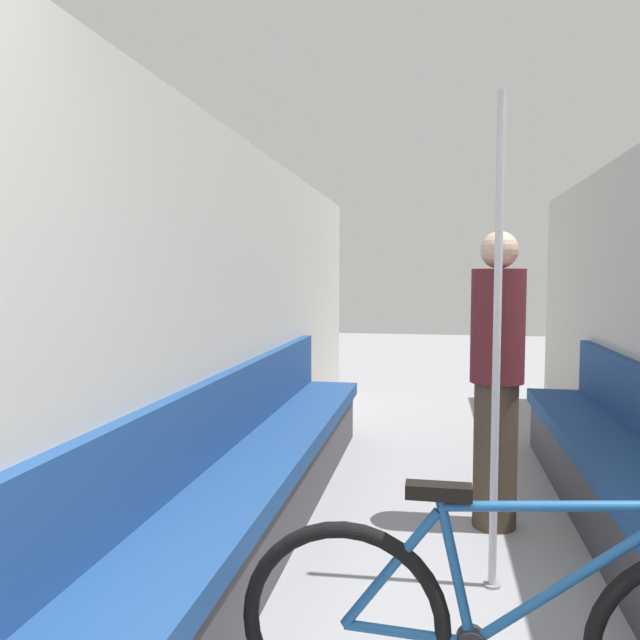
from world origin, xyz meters
TOP-DOWN VIEW (x-y plane):
  - wall_left at (-1.26, 2.76)m, footprint 0.10×8.72m
  - bench_seat_row_left at (-0.99, 2.72)m, footprint 0.48×4.64m
  - bicycle at (0.21, 1.48)m, footprint 1.72×0.46m
  - grab_pole_near at (0.23, 2.49)m, footprint 0.08×0.08m
  - passenger_standing at (0.30, 3.21)m, footprint 0.30×0.30m

SIDE VIEW (x-z plane):
  - bench_seat_row_left at x=-0.99m, z-range -0.15..0.76m
  - bicycle at x=0.21m, z-range -0.08..0.79m
  - passenger_standing at x=0.30m, z-range 0.03..1.72m
  - grab_pole_near at x=0.23m, z-range -0.03..2.23m
  - wall_left at x=-1.26m, z-range 0.00..2.28m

